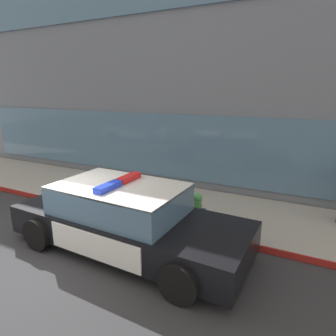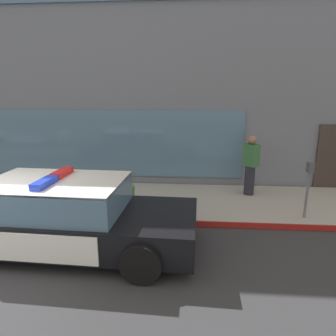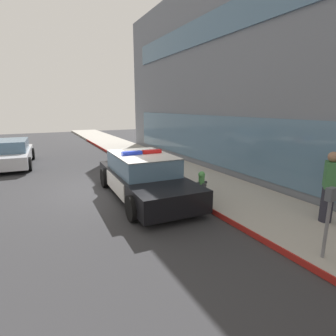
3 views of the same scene
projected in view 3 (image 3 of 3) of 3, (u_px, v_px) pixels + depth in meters
name	position (u px, v px, depth m)	size (l,w,h in m)	color
ground	(108.00, 188.00, 9.63)	(48.00, 48.00, 0.00)	#303033
sidewalk	(187.00, 175.00, 11.09)	(48.00, 2.76, 0.15)	#A39E93
curb_red_paint	(156.00, 179.00, 10.47)	(28.80, 0.04, 0.14)	maroon
storefront_building	(331.00, 75.00, 11.82)	(22.58, 10.29, 8.44)	slate
police_cruiser	(144.00, 176.00, 8.60)	(5.04, 2.22, 1.49)	black
fire_hydrant	(202.00, 183.00, 8.48)	(0.34, 0.39, 0.73)	#4C994C
car_far_lane	(9.00, 153.00, 13.04)	(4.68, 2.28, 1.29)	#B7B7BC
pedestrian_on_sidewalk	(329.00, 187.00, 6.29)	(0.46, 0.47, 1.71)	#23232D
parking_meter	(329.00, 210.00, 4.72)	(0.12, 0.18, 1.34)	slate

